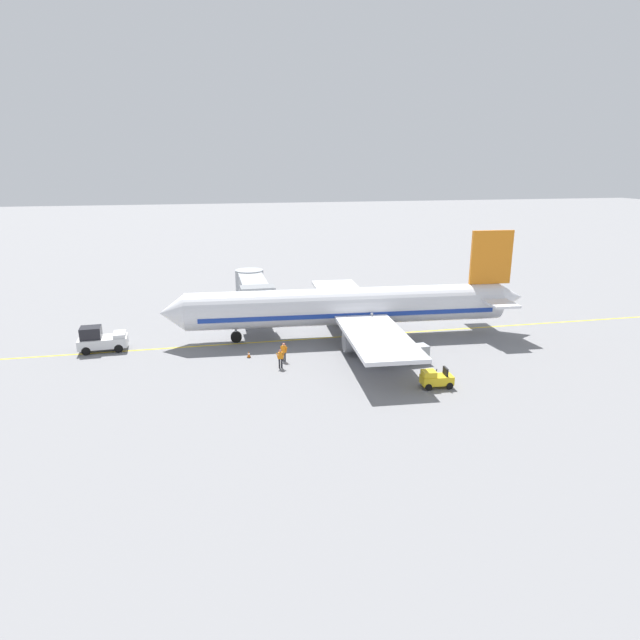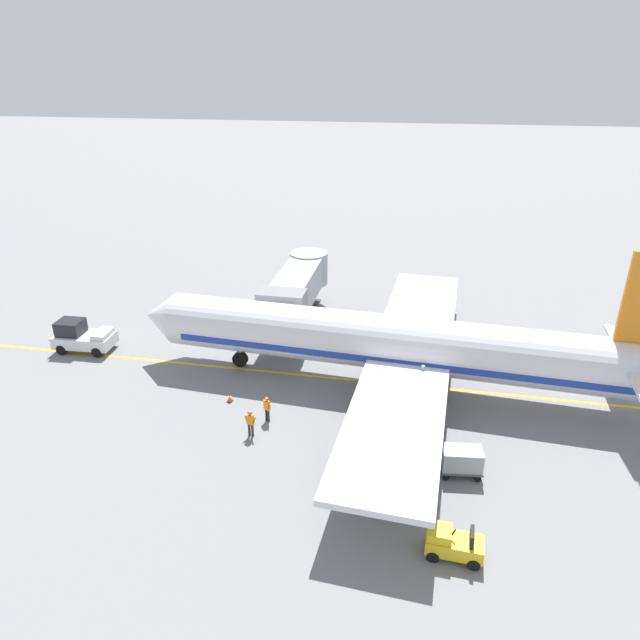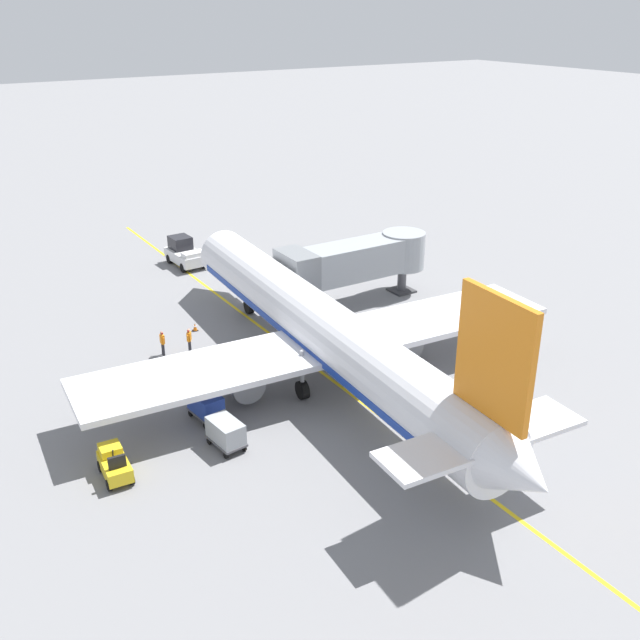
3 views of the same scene
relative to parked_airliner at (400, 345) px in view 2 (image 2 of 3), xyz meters
The scene contains 11 objects.
ground_plane 3.62m from the parked_airliner, 81.41° to the right, with size 400.00×400.00×0.00m, color slate.
gate_lead_in_line 3.62m from the parked_airliner, 81.41° to the right, with size 0.24×80.00×0.01m, color gold.
parked_airliner is the anchor object (origin of this frame).
jet_bridge 12.34m from the parked_airliner, 46.36° to the left, with size 12.37×3.50×4.98m.
pushback_tractor 24.22m from the parked_airliner, 87.88° to the left, with size 2.42×4.50×2.40m.
baggage_tug_lead 14.65m from the parked_airliner, 166.89° to the right, with size 1.41×2.57×1.62m.
baggage_cart_front 8.46m from the parked_airliner, behind, with size 1.54×2.96×1.58m.
baggage_cart_second_in_train 9.51m from the parked_airliner, 155.18° to the right, with size 1.54×2.96×1.58m.
ground_crew_wing_walker 11.14m from the parked_airliner, 131.66° to the left, with size 0.26×0.73×1.69m.
ground_crew_loader 9.71m from the parked_airliner, 126.40° to the left, with size 0.50×0.64×1.69m.
safety_cone_nose_left 11.71m from the parked_airliner, 110.46° to the left, with size 0.36×0.36×0.59m.
Camera 2 is at (-33.24, 0.75, 19.87)m, focal length 31.07 mm.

